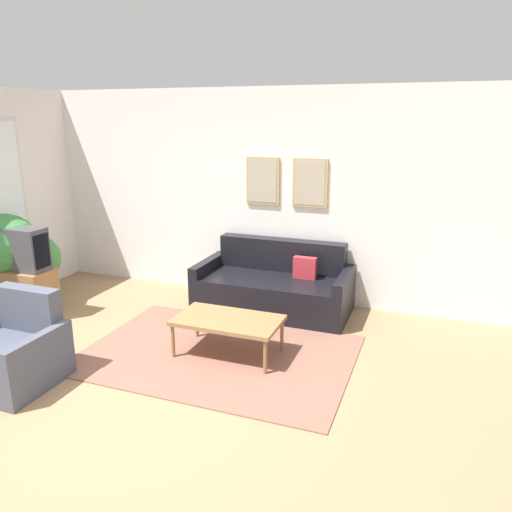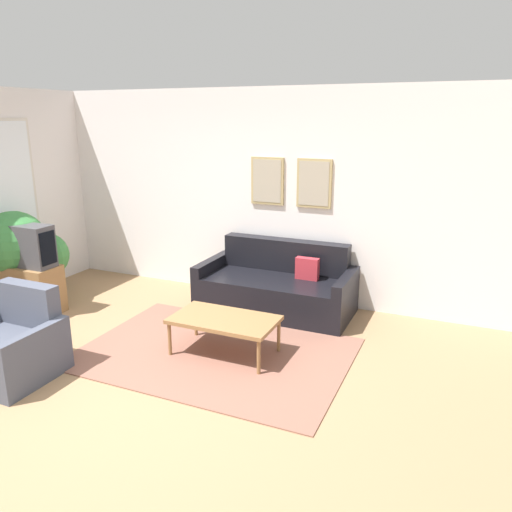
% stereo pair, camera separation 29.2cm
% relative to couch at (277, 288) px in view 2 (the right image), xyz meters
% --- Properties ---
extents(ground_plane, '(16.00, 16.00, 0.00)m').
position_rel_couch_xyz_m(ground_plane, '(-0.61, -2.34, -0.29)').
color(ground_plane, '#997551').
extents(area_rug, '(2.69, 1.87, 0.01)m').
position_rel_couch_xyz_m(area_rug, '(-0.14, -1.38, -0.29)').
color(area_rug, brown).
rests_on(area_rug, ground_plane).
extents(wall_back, '(8.00, 0.09, 2.70)m').
position_rel_couch_xyz_m(wall_back, '(-0.60, 0.47, 1.06)').
color(wall_back, silver).
rests_on(wall_back, ground_plane).
extents(couch, '(1.88, 0.90, 0.84)m').
position_rel_couch_xyz_m(couch, '(0.00, 0.00, 0.00)').
color(couch, black).
rests_on(couch, ground_plane).
extents(coffee_table, '(1.06, 0.60, 0.39)m').
position_rel_couch_xyz_m(coffee_table, '(-0.04, -1.34, 0.07)').
color(coffee_table, olive).
rests_on(coffee_table, ground_plane).
extents(tv_stand, '(0.65, 0.40, 0.59)m').
position_rel_couch_xyz_m(tv_stand, '(-2.71, -1.26, 0.01)').
color(tv_stand, olive).
rests_on(tv_stand, ground_plane).
extents(tv, '(0.61, 0.28, 0.51)m').
position_rel_couch_xyz_m(tv, '(-2.71, -1.26, 0.56)').
color(tv, '#424247').
rests_on(tv, tv_stand).
extents(armchair, '(0.83, 0.76, 0.82)m').
position_rel_couch_xyz_m(armchair, '(-1.66, -2.52, -0.02)').
color(armchair, '#474C5B').
rests_on(armchair, ground_plane).
extents(potted_plant_tall, '(0.80, 0.80, 1.23)m').
position_rel_couch_xyz_m(potted_plant_tall, '(-3.04, -1.18, 0.50)').
color(potted_plant_tall, '#383D42').
rests_on(potted_plant_tall, ground_plane).
extents(potted_plant_by_window, '(0.60, 0.60, 0.88)m').
position_rel_couch_xyz_m(potted_plant_by_window, '(-2.98, -0.78, 0.25)').
color(potted_plant_by_window, beige).
rests_on(potted_plant_by_window, ground_plane).
extents(potted_plant_small, '(0.39, 0.39, 0.67)m').
position_rel_couch_xyz_m(potted_plant_small, '(-2.99, -1.20, 0.10)').
color(potted_plant_small, beige).
rests_on(potted_plant_small, ground_plane).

